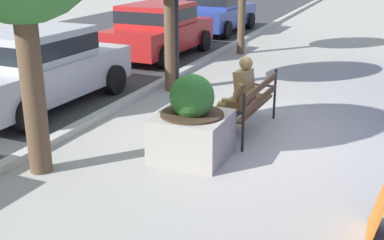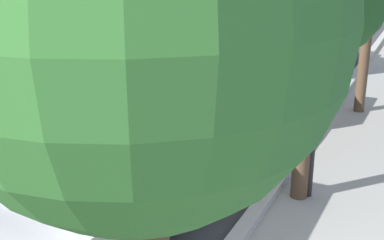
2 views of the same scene
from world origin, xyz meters
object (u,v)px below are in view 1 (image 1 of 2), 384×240
Objects in this scene: parked_car_red at (159,28)px; parked_car_blue at (218,10)px; park_bench at (251,102)px; concrete_planter at (192,125)px; bronze_statue_seated at (237,97)px; leaning_signboard at (381,203)px; parked_car_silver at (38,66)px.

parked_car_red is 1.00× the size of parked_car_blue.
parked_car_blue is (5.04, 0.00, 0.00)m from parked_car_red.
parked_car_red is 5.04m from parked_car_blue.
park_bench is at bearing -156.90° from parked_car_blue.
concrete_planter is 0.31× the size of parked_car_blue.
bronze_statue_seated reaches higher than leaning_signboard.
bronze_statue_seated is 1.06× the size of concrete_planter.
leaning_signboard is (-2.49, -6.56, -0.39)m from parked_car_silver.
bronze_statue_seated is at bearing -13.69° from concrete_planter.
parked_car_red reaches higher than concrete_planter.
concrete_planter is 0.31× the size of parked_car_red.
bronze_statue_seated is 1.26m from concrete_planter.
parked_car_blue is at bearing 0.00° from parked_car_silver.
park_bench is 1.33× the size of bronze_statue_seated.
bronze_statue_seated reaches higher than park_bench.
parked_car_red is 4.60× the size of leaning_signboard.
parked_car_silver and parked_car_blue have the same top height.
parked_car_red is at bearing 40.05° from leaning_signboard.
concrete_planter is 12.18m from parked_car_blue.
parked_car_blue reaches higher than bronze_statue_seated.
park_bench is 0.44× the size of parked_car_blue.
bronze_statue_seated is 0.33× the size of parked_car_red.
parked_car_red is at bearing 180.00° from parked_car_blue.
parked_car_silver reaches higher than park_bench.
parked_car_silver is at bearing 72.51° from concrete_planter.
park_bench is 2.02× the size of leaning_signboard.
bronze_statue_seated is at bearing 130.79° from park_bench.
concrete_planter is at bearing -107.49° from parked_car_silver.
parked_car_red and parked_car_blue have the same top height.
parked_car_silver is at bearing 92.61° from park_bench.
parked_car_red is (5.30, 4.12, 0.17)m from bronze_statue_seated.
park_bench is at bearing -87.39° from parked_car_silver.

